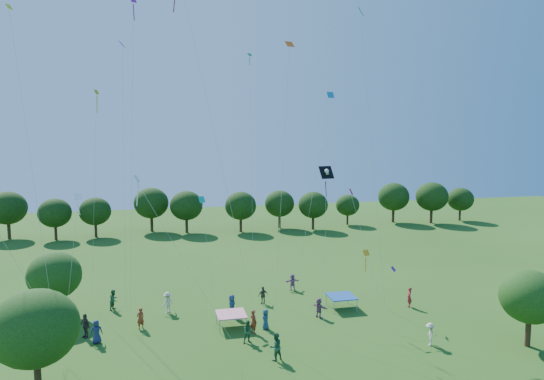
{
  "coord_description": "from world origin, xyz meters",
  "views": [
    {
      "loc": [
        -7.04,
        -17.04,
        14.71
      ],
      "look_at": [
        0.0,
        14.0,
        11.0
      ],
      "focal_mm": 32.0,
      "sensor_mm": 36.0,
      "label": 1
    }
  ],
  "objects_px": {
    "tent_red_stripe": "(231,314)",
    "pirate_kite": "(326,175)",
    "red_high_kite": "(191,30)",
    "near_tree_north": "(54,275)",
    "tent_blue": "(341,296)",
    "near_tree_west": "(35,328)",
    "near_tree_east": "(530,297)"
  },
  "relations": [
    {
      "from": "near_tree_west",
      "to": "near_tree_east",
      "type": "relative_size",
      "value": 1.13
    },
    {
      "from": "near_tree_north",
      "to": "near_tree_east",
      "type": "relative_size",
      "value": 0.99
    },
    {
      "from": "near_tree_north",
      "to": "pirate_kite",
      "type": "height_order",
      "value": "pirate_kite"
    },
    {
      "from": "pirate_kite",
      "to": "red_high_kite",
      "type": "distance_m",
      "value": 14.17
    },
    {
      "from": "pirate_kite",
      "to": "tent_red_stripe",
      "type": "bearing_deg",
      "value": 173.35
    },
    {
      "from": "near_tree_north",
      "to": "near_tree_east",
      "type": "xyz_separation_m",
      "value": [
        33.14,
        -13.1,
        0.11
      ]
    },
    {
      "from": "near_tree_north",
      "to": "tent_red_stripe",
      "type": "bearing_deg",
      "value": -21.32
    },
    {
      "from": "pirate_kite",
      "to": "red_high_kite",
      "type": "bearing_deg",
      "value": -164.4
    },
    {
      "from": "near_tree_west",
      "to": "near_tree_east",
      "type": "distance_m",
      "value": 31.67
    },
    {
      "from": "tent_red_stripe",
      "to": "pirate_kite",
      "type": "distance_m",
      "value": 12.81
    },
    {
      "from": "near_tree_west",
      "to": "near_tree_north",
      "type": "distance_m",
      "value": 12.49
    },
    {
      "from": "tent_red_stripe",
      "to": "red_high_kite",
      "type": "xyz_separation_m",
      "value": [
        -2.85,
        -3.65,
        20.14
      ]
    },
    {
      "from": "near_tree_east",
      "to": "tent_blue",
      "type": "relative_size",
      "value": 2.44
    },
    {
      "from": "red_high_kite",
      "to": "tent_red_stripe",
      "type": "bearing_deg",
      "value": 51.99
    },
    {
      "from": "tent_red_stripe",
      "to": "tent_blue",
      "type": "relative_size",
      "value": 1.0
    },
    {
      "from": "pirate_kite",
      "to": "red_high_kite",
      "type": "height_order",
      "value": "red_high_kite"
    },
    {
      "from": "tent_red_stripe",
      "to": "pirate_kite",
      "type": "relative_size",
      "value": 0.2
    },
    {
      "from": "pirate_kite",
      "to": "tent_blue",
      "type": "bearing_deg",
      "value": 48.78
    },
    {
      "from": "tent_red_stripe",
      "to": "red_high_kite",
      "type": "distance_m",
      "value": 20.66
    },
    {
      "from": "near_tree_north",
      "to": "tent_red_stripe",
      "type": "relative_size",
      "value": 2.42
    },
    {
      "from": "near_tree_west",
      "to": "near_tree_east",
      "type": "xyz_separation_m",
      "value": [
        31.66,
        -0.71,
        -0.38
      ]
    },
    {
      "from": "red_high_kite",
      "to": "near_tree_east",
      "type": "bearing_deg",
      "value": -10.53
    },
    {
      "from": "near_tree_west",
      "to": "pirate_kite",
      "type": "bearing_deg",
      "value": 18.13
    },
    {
      "from": "near_tree_north",
      "to": "tent_blue",
      "type": "distance_m",
      "value": 23.5
    },
    {
      "from": "near_tree_east",
      "to": "pirate_kite",
      "type": "height_order",
      "value": "pirate_kite"
    },
    {
      "from": "tent_blue",
      "to": "pirate_kite",
      "type": "height_order",
      "value": "pirate_kite"
    },
    {
      "from": "near_tree_west",
      "to": "near_tree_north",
      "type": "relative_size",
      "value": 1.14
    },
    {
      "from": "near_tree_west",
      "to": "tent_blue",
      "type": "height_order",
      "value": "near_tree_west"
    },
    {
      "from": "near_tree_east",
      "to": "pirate_kite",
      "type": "relative_size",
      "value": 0.49
    },
    {
      "from": "tent_red_stripe",
      "to": "tent_blue",
      "type": "distance_m",
      "value": 9.86
    },
    {
      "from": "near_tree_east",
      "to": "red_high_kite",
      "type": "height_order",
      "value": "red_high_kite"
    },
    {
      "from": "tent_blue",
      "to": "red_high_kite",
      "type": "relative_size",
      "value": 0.09
    }
  ]
}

